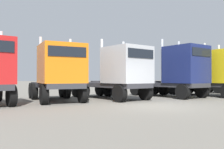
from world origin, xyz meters
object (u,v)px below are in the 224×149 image
semi_truck_orange (59,72)px  semi_truck_navy (180,71)px  semi_truck_yellow (221,73)px  semi_truck_silver (120,72)px

semi_truck_orange → semi_truck_navy: semi_truck_navy is taller
semi_truck_navy → semi_truck_yellow: 3.54m
semi_truck_yellow → semi_truck_silver: bearing=-106.3°
semi_truck_orange → semi_truck_silver: 4.03m
semi_truck_silver → semi_truck_yellow: 8.25m
semi_truck_orange → semi_truck_navy: (8.74, -0.57, 0.13)m
semi_truck_navy → semi_truck_silver: bearing=-106.1°
semi_truck_silver → semi_truck_navy: bearing=72.5°
semi_truck_orange → semi_truck_silver: size_ratio=0.87×
semi_truck_yellow → semi_truck_navy: bearing=-109.7°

